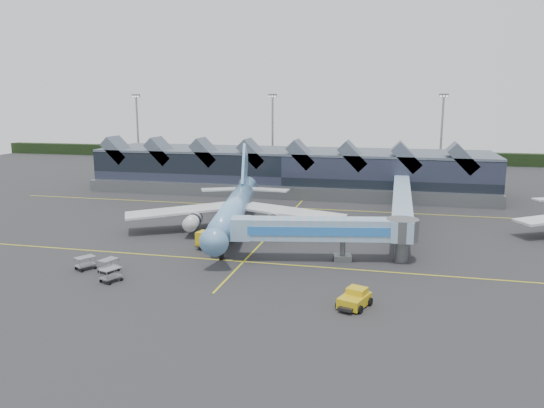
% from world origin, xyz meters
% --- Properties ---
extents(ground, '(260.00, 260.00, 0.00)m').
position_xyz_m(ground, '(0.00, 0.00, 0.00)').
color(ground, '#262628').
rests_on(ground, ground).
extents(taxi_stripes, '(120.00, 60.00, 0.01)m').
position_xyz_m(taxi_stripes, '(0.00, 10.00, 0.01)').
color(taxi_stripes, gold).
rests_on(taxi_stripes, ground).
extents(tree_line_far, '(260.00, 4.00, 4.00)m').
position_xyz_m(tree_line_far, '(0.00, 110.00, 2.00)').
color(tree_line_far, black).
rests_on(tree_line_far, ground).
extents(terminal, '(90.00, 22.25, 12.52)m').
position_xyz_m(terminal, '(-5.07, 47.35, 4.88)').
color(terminal, black).
rests_on(terminal, ground).
extents(light_masts, '(132.40, 42.56, 22.45)m').
position_xyz_m(light_masts, '(21.00, 62.80, 12.49)').
color(light_masts, gray).
rests_on(light_masts, ground).
extents(main_airliner, '(35.58, 41.42, 13.35)m').
position_xyz_m(main_airliner, '(-5.93, 7.51, 3.92)').
color(main_airliner, '#69AAD6').
rests_on(main_airliner, ground).
extents(jet_bridge, '(24.35, 7.92, 5.88)m').
position_xyz_m(jet_bridge, '(11.68, -4.90, 4.15)').
color(jet_bridge, '#7AAACC').
rests_on(jet_bridge, ground).
extents(fuel_truck, '(3.74, 8.82, 2.93)m').
position_xyz_m(fuel_truck, '(-6.27, -0.47, 1.64)').
color(fuel_truck, black).
rests_on(fuel_truck, ground).
extents(pushback_tug, '(3.71, 4.70, 1.89)m').
position_xyz_m(pushback_tug, '(15.53, -20.25, 0.85)').
color(pushback_tug, gold).
rests_on(pushback_tug, ground).
extents(baggage_carts, '(7.94, 6.14, 1.64)m').
position_xyz_m(baggage_carts, '(-15.46, -16.93, 0.92)').
color(baggage_carts, gray).
rests_on(baggage_carts, ground).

